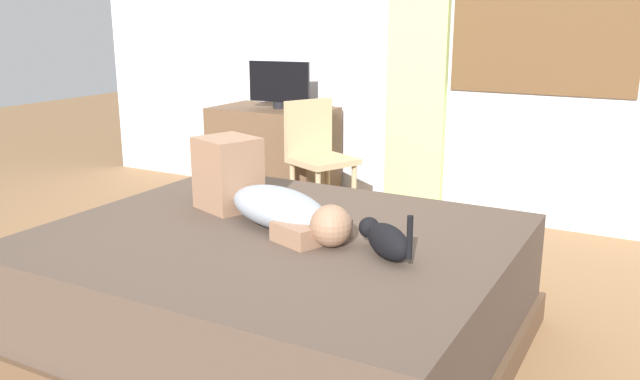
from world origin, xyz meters
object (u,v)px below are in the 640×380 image
at_px(cup, 326,103).
at_px(desk, 274,155).
at_px(person_lying, 264,197).
at_px(chair_by_desk, 317,152).
at_px(cat, 386,240).
at_px(bed, 278,291).
at_px(tv_monitor, 279,84).

bearing_deg(cup, desk, -156.36).
relative_size(person_lying, chair_by_desk, 1.08).
bearing_deg(person_lying, cat, -13.02).
xyz_separation_m(bed, person_lying, (-0.13, 0.10, 0.38)).
xyz_separation_m(cup, chair_by_desk, (0.19, -0.48, -0.27)).
bearing_deg(bed, tv_monitor, 121.79).
height_order(person_lying, desk, person_lying).
bearing_deg(bed, chair_by_desk, 113.62).
distance_m(cat, tv_monitor, 2.69).
xyz_separation_m(person_lying, cup, (-0.79, 2.04, 0.13)).
bearing_deg(cup, cat, -56.73).
xyz_separation_m(bed, cup, (-0.91, 2.14, 0.52)).
distance_m(bed, chair_by_desk, 1.82).
distance_m(person_lying, cat, 0.67).
distance_m(person_lying, tv_monitor, 2.19).
xyz_separation_m(bed, chair_by_desk, (-0.72, 1.66, 0.24)).
xyz_separation_m(person_lying, chair_by_desk, (-0.60, 1.55, -0.14)).
relative_size(person_lying, cat, 3.07).
distance_m(tv_monitor, chair_by_desk, 0.72).
height_order(person_lying, cup, person_lying).
bearing_deg(cat, chair_by_desk, 126.16).
distance_m(cup, chair_by_desk, 0.58).
bearing_deg(bed, desk, 123.04).
bearing_deg(tv_monitor, chair_by_desk, -32.58).
distance_m(desk, cup, 0.58).
bearing_deg(cup, tv_monitor, -152.40).
relative_size(tv_monitor, chair_by_desk, 0.56).
bearing_deg(cup, chair_by_desk, -68.60).
bearing_deg(cup, person_lying, -68.88).
bearing_deg(tv_monitor, person_lying, -59.65).
xyz_separation_m(desk, chair_by_desk, (0.56, -0.32, 0.14)).
xyz_separation_m(bed, tv_monitor, (-1.22, 1.98, 0.66)).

